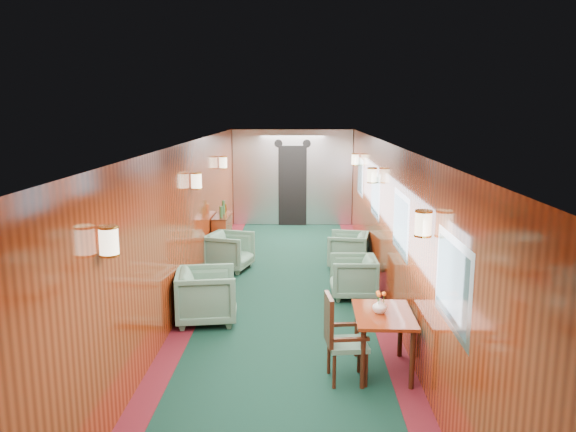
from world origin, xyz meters
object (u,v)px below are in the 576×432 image
object	(u,v)px
armchair_right_near	(353,277)
armchair_right_far	(348,250)
credenza	(222,235)
dining_table	(383,323)
armchair_left_far	(230,251)
side_chair	(339,335)
armchair_left_near	(207,296)

from	to	relation	value
armchair_right_near	armchair_right_far	xyz separation A→B (m)	(0.05, 1.67, 0.00)
credenza	dining_table	bearing A→B (deg)	-63.32
dining_table	armchair_right_near	distance (m)	2.56
dining_table	armchair_left_far	size ratio (longest dim) A/B	1.23
dining_table	side_chair	distance (m)	0.55
dining_table	credenza	distance (m)	5.50
armchair_right_near	armchair_right_far	world-z (taller)	armchair_right_far
armchair_right_near	side_chair	bearing A→B (deg)	-9.00
armchair_left_near	armchair_right_near	bearing A→B (deg)	-71.49
credenza	armchair_left_far	world-z (taller)	credenza
side_chair	armchair_right_far	size ratio (longest dim) A/B	1.34
armchair_right_far	armchair_right_near	bearing A→B (deg)	8.41
armchair_left_far	armchair_right_far	size ratio (longest dim) A/B	1.04
dining_table	armchair_left_near	world-z (taller)	armchair_left_near
armchair_left_far	armchair_right_far	xyz separation A→B (m)	(2.17, 0.20, -0.01)
credenza	armchair_right_far	xyz separation A→B (m)	(2.42, -0.70, -0.11)
armchair_left_near	armchair_right_far	distance (m)	3.50
credenza	armchair_right_near	size ratio (longest dim) A/B	1.57
armchair_left_far	armchair_right_far	distance (m)	2.18
armchair_right_far	dining_table	bearing A→B (deg)	10.80
armchair_left_far	credenza	bearing A→B (deg)	32.20
dining_table	armchair_right_far	distance (m)	4.22
armchair_left_far	side_chair	bearing A→B (deg)	-141.80
credenza	armchair_right_far	size ratio (longest dim) A/B	1.56
dining_table	armchair_right_near	world-z (taller)	dining_table
side_chair	armchair_right_far	distance (m)	4.47
armchair_right_near	credenza	bearing A→B (deg)	-135.59
credenza	armchair_left_near	size ratio (longest dim) A/B	1.38
dining_table	armchair_left_far	xyz separation A→B (m)	(-2.21, 4.01, -0.23)
side_chair	armchair_left_near	world-z (taller)	side_chair
side_chair	armchair_left_near	distance (m)	2.40
dining_table	armchair_left_far	bearing A→B (deg)	119.75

